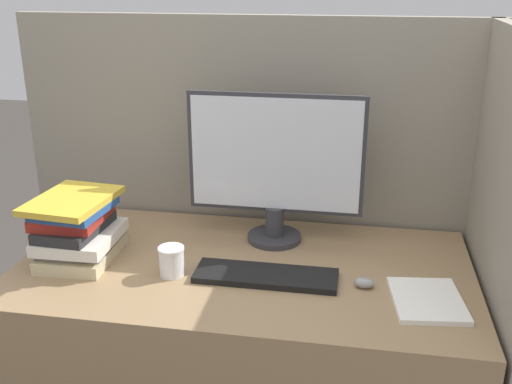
% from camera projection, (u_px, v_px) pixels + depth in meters
% --- Properties ---
extents(cubicle_panel_rear, '(1.87, 0.04, 1.50)m').
position_uv_depth(cubicle_panel_rear, '(265.00, 214.00, 2.34)').
color(cubicle_panel_rear, gray).
rests_on(cubicle_panel_rear, ground_plane).
extents(cubicle_panel_right, '(0.04, 0.85, 1.50)m').
position_uv_depth(cubicle_panel_right, '(491.00, 279.00, 1.85)').
color(cubicle_panel_right, gray).
rests_on(cubicle_panel_right, ground_plane).
extents(desk, '(1.47, 0.79, 0.74)m').
position_uv_depth(desk, '(244.00, 361.00, 2.08)').
color(desk, '#937551').
rests_on(desk, ground_plane).
extents(monitor, '(0.60, 0.19, 0.53)m').
position_uv_depth(monitor, '(275.00, 168.00, 2.04)').
color(monitor, '#333338').
rests_on(monitor, desk).
extents(keyboard, '(0.44, 0.14, 0.02)m').
position_uv_depth(keyboard, '(266.00, 276.00, 1.86)').
color(keyboard, black).
rests_on(keyboard, desk).
extents(mouse, '(0.06, 0.04, 0.03)m').
position_uv_depth(mouse, '(364.00, 283.00, 1.81)').
color(mouse, gray).
rests_on(mouse, desk).
extents(coffee_cup, '(0.08, 0.08, 0.09)m').
position_uv_depth(coffee_cup, '(172.00, 261.00, 1.87)').
color(coffee_cup, white).
rests_on(coffee_cup, desk).
extents(book_stack, '(0.26, 0.32, 0.21)m').
position_uv_depth(book_stack, '(77.00, 229.00, 1.96)').
color(book_stack, '#C6B78C').
rests_on(book_stack, desk).
extents(paper_pile, '(0.23, 0.27, 0.02)m').
position_uv_depth(paper_pile, '(427.00, 300.00, 1.72)').
color(paper_pile, white).
rests_on(paper_pile, desk).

